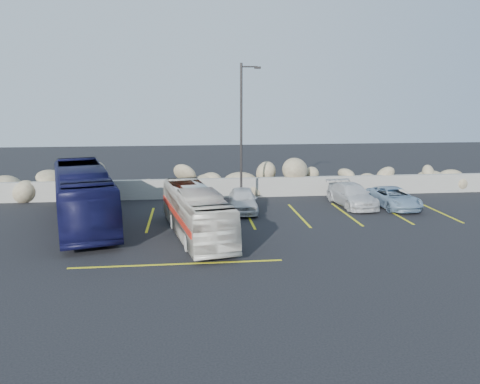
{
  "coord_description": "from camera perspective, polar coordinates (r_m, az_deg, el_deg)",
  "views": [
    {
      "loc": [
        -0.51,
        -16.63,
        6.15
      ],
      "look_at": [
        1.81,
        4.0,
        1.94
      ],
      "focal_mm": 35.0,
      "sensor_mm": 36.0,
      "label": 1
    }
  ],
  "objects": [
    {
      "name": "ground",
      "position": [
        17.74,
        -4.43,
        -8.87
      ],
      "size": [
        90.0,
        90.0,
        0.0
      ],
      "primitive_type": "plane",
      "color": "black",
      "rests_on": "ground"
    },
    {
      "name": "seawall",
      "position": [
        29.17,
        -5.3,
        0.43
      ],
      "size": [
        60.0,
        0.4,
        1.2
      ],
      "primitive_type": "cube",
      "color": "gray",
      "rests_on": "ground"
    },
    {
      "name": "riprap_pile",
      "position": [
        30.23,
        -5.37,
        2.17
      ],
      "size": [
        54.0,
        2.8,
        2.6
      ],
      "primitive_type": null,
      "color": "#9D8867",
      "rests_on": "ground"
    },
    {
      "name": "parking_lines",
      "position": [
        23.61,
        6.43,
        -3.71
      ],
      "size": [
        18.16,
        9.36,
        0.01
      ],
      "color": "gold",
      "rests_on": "ground"
    },
    {
      "name": "lamppost",
      "position": [
        26.38,
        0.27,
        7.42
      ],
      "size": [
        1.14,
        0.18,
        8.0
      ],
      "color": "#2E2A29",
      "rests_on": "ground"
    },
    {
      "name": "vintage_bus",
      "position": [
        21.07,
        -5.37,
        -2.48
      ],
      "size": [
        3.29,
        8.08,
        2.19
      ],
      "primitive_type": "imported",
      "rotation": [
        0.0,
        0.0,
        0.19
      ],
      "color": "silver",
      "rests_on": "ground"
    },
    {
      "name": "tour_coach",
      "position": [
        24.2,
        -18.61,
        -0.38
      ],
      "size": [
        5.04,
        10.6,
        2.88
      ],
      "primitive_type": "imported",
      "rotation": [
        0.0,
        0.0,
        0.27
      ],
      "color": "#111138",
      "rests_on": "ground"
    },
    {
      "name": "car_a",
      "position": [
        25.62,
        0.34,
        -0.96
      ],
      "size": [
        1.77,
        3.88,
        1.29
      ],
      "primitive_type": "imported",
      "rotation": [
        0.0,
        0.0,
        -0.07
      ],
      "color": "silver",
      "rests_on": "ground"
    },
    {
      "name": "car_c",
      "position": [
        27.69,
        13.46,
        -0.36
      ],
      "size": [
        2.16,
        4.5,
        1.27
      ],
      "primitive_type": "imported",
      "rotation": [
        0.0,
        0.0,
        0.09
      ],
      "color": "silver",
      "rests_on": "ground"
    },
    {
      "name": "car_d",
      "position": [
        27.95,
        18.21,
        -0.65
      ],
      "size": [
        2.17,
        4.21,
        1.13
      ],
      "primitive_type": "imported",
      "rotation": [
        0.0,
        0.0,
        0.07
      ],
      "color": "#7F9BB4",
      "rests_on": "ground"
    }
  ]
}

